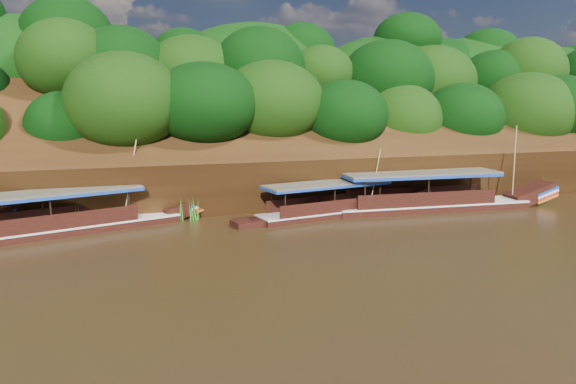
# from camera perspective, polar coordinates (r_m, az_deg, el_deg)

# --- Properties ---
(ground) EXTENTS (160.00, 160.00, 0.00)m
(ground) POSITION_cam_1_polar(r_m,az_deg,el_deg) (29.99, 5.75, -5.67)
(ground) COLOR black
(ground) RESTS_ON ground
(riverbank) EXTENTS (120.00, 30.06, 19.40)m
(riverbank) POSITION_cam_1_polar(r_m,az_deg,el_deg) (50.95, -4.21, 2.96)
(riverbank) COLOR black
(riverbank) RESTS_ON ground
(boat_0) EXTENTS (16.82, 3.33, 6.40)m
(boat_0) POSITION_cam_1_polar(r_m,az_deg,el_deg) (41.00, 15.44, -0.87)
(boat_0) COLOR black
(boat_0) RESTS_ON ground
(boat_1) EXTENTS (13.32, 4.40, 4.86)m
(boat_1) POSITION_cam_1_polar(r_m,az_deg,el_deg) (38.04, 5.73, -1.53)
(boat_1) COLOR black
(boat_1) RESTS_ON ground
(boat_2) EXTENTS (16.06, 7.04, 6.68)m
(boat_2) POSITION_cam_1_polar(r_m,az_deg,el_deg) (35.49, -20.57, -2.86)
(boat_2) COLOR black
(boat_2) RESTS_ON ground
(reeds) EXTENTS (49.62, 2.41, 2.21)m
(reeds) POSITION_cam_1_polar(r_m,az_deg,el_deg) (37.73, -3.81, -0.97)
(reeds) COLOR #2E731C
(reeds) RESTS_ON ground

